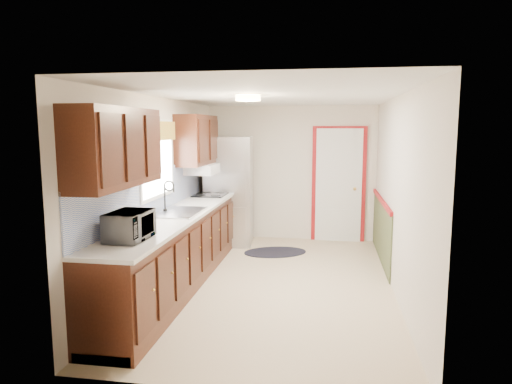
% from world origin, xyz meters
% --- Properties ---
extents(room_shell, '(3.20, 5.20, 2.52)m').
position_xyz_m(room_shell, '(0.00, 0.00, 1.20)').
color(room_shell, '#CCB58F').
rests_on(room_shell, ground).
extents(kitchen_run, '(0.63, 4.00, 2.20)m').
position_xyz_m(kitchen_run, '(-1.24, -0.29, 0.81)').
color(kitchen_run, '#34150B').
rests_on(kitchen_run, ground).
extents(back_wall_trim, '(1.12, 2.30, 2.08)m').
position_xyz_m(back_wall_trim, '(0.99, 2.21, 0.89)').
color(back_wall_trim, maroon).
rests_on(back_wall_trim, ground).
extents(ceiling_fixture, '(0.30, 0.30, 0.06)m').
position_xyz_m(ceiling_fixture, '(-0.30, -0.20, 2.36)').
color(ceiling_fixture, '#FFD88C').
rests_on(ceiling_fixture, room_shell).
extents(microwave, '(0.29, 0.50, 0.34)m').
position_xyz_m(microwave, '(-1.20, -1.64, 1.11)').
color(microwave, white).
rests_on(microwave, kitchen_run).
extents(refrigerator, '(0.84, 0.81, 1.86)m').
position_xyz_m(refrigerator, '(-1.02, 1.97, 0.93)').
color(refrigerator, '#B7B7BC').
rests_on(refrigerator, ground).
extents(rug, '(1.18, 0.96, 0.01)m').
position_xyz_m(rug, '(-0.16, 1.49, 0.01)').
color(rug, black).
rests_on(rug, ground).
extents(cooktop, '(0.49, 0.59, 0.02)m').
position_xyz_m(cooktop, '(-1.19, 1.35, 0.95)').
color(cooktop, black).
rests_on(cooktop, kitchen_run).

